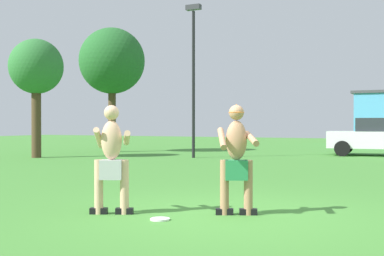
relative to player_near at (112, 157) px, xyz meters
The scene contains 8 objects.
ground_plane 1.92m from the player_near, 22.93° to the left, with size 80.00×80.00×0.00m, color #428433.
player_near is the anchor object (origin of this frame).
player_in_green 1.85m from the player_near, 23.80° to the left, with size 0.75×0.69×1.63m.
frisbee 1.22m from the player_near, ahead, with size 0.27×0.27×0.03m, color white.
car_white_mid_lot 16.36m from the player_near, 82.13° to the left, with size 4.44×2.33×1.58m.
lamp_post 12.74m from the player_near, 110.42° to the left, with size 0.60×0.24×6.02m.
tree_left_field 13.66m from the player_near, 137.96° to the left, with size 2.12×2.12×4.69m.
tree_right_field 17.07m from the player_near, 125.20° to the left, with size 3.11×3.11×5.90m.
Camera 1 is at (2.80, -6.87, 1.34)m, focal length 47.25 mm.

